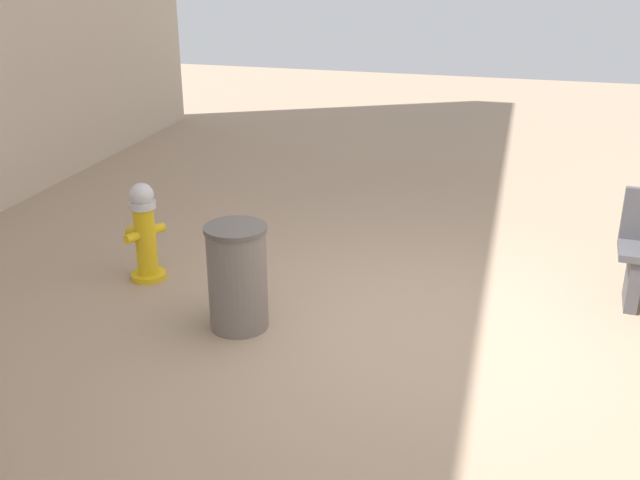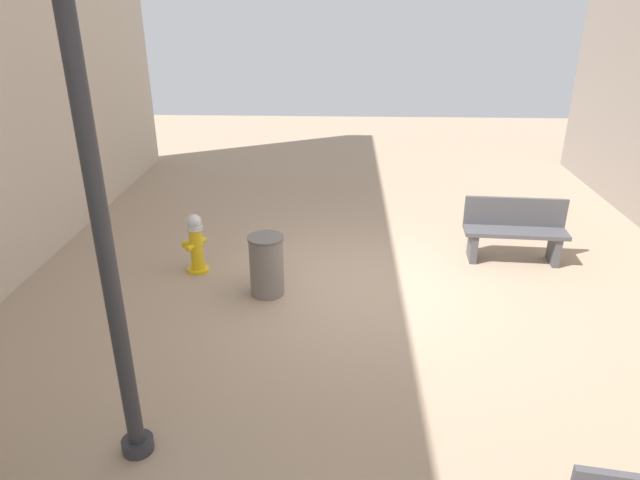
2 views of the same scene
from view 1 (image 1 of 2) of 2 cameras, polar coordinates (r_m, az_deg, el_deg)
ground_plane at (r=5.86m, az=7.19°, el=-7.00°), size 23.40×23.40×0.00m
fire_hydrant at (r=6.71m, az=-13.24°, el=0.63°), size 0.38×0.40×0.89m
trash_bin at (r=5.75m, az=-6.30°, el=-2.83°), size 0.48×0.48×0.84m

